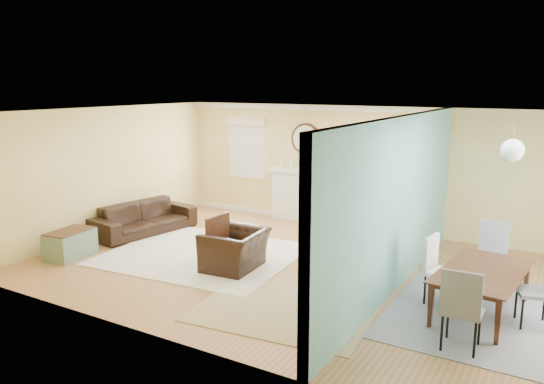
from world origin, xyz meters
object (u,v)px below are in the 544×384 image
Objects in this scene: eames_chair at (235,250)px; dining_table at (484,293)px; sofa at (144,218)px; credenza at (407,233)px; green_chair at (372,223)px.

dining_table is at bearing 88.72° from eames_chair.
credenza reaches higher than sofa.
green_chair reaches higher than eames_chair.
green_chair is at bearing 50.35° from dining_table.
dining_table is (2.48, -2.51, -0.05)m from green_chair.
credenza is at bearing 130.38° from eames_chair.
eames_chair is 0.58× the size of dining_table.
green_chair is 0.97m from credenza.
sofa reaches higher than dining_table.
credenza is at bearing 171.03° from green_chair.
sofa is 4.65m from green_chair.
green_chair is (1.40, 2.72, 0.03)m from eames_chair.
credenza is (0.83, -0.51, 0.04)m from green_chair.
eames_chair reaches higher than sofa.
sofa is 1.23× the size of dining_table.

